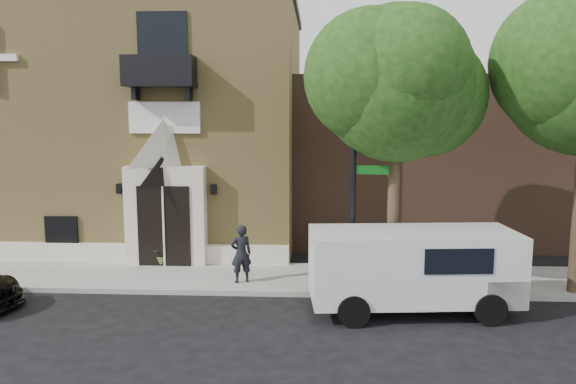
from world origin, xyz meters
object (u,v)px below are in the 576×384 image
fire_hydrant (361,273)px  dumpster (424,266)px  cargo_van (420,267)px  pedestrian_near (241,254)px  street_sign (354,173)px

fire_hydrant → dumpster: size_ratio=0.43×
cargo_van → pedestrian_near: 5.14m
street_sign → fire_hydrant: size_ratio=8.24×
street_sign → pedestrian_near: size_ratio=3.83×
dumpster → street_sign: bearing=-150.8°
fire_hydrant → dumpster: 1.82m
cargo_van → fire_hydrant: size_ratio=6.73×
pedestrian_near → fire_hydrant: bearing=155.2°
cargo_van → pedestrian_near: size_ratio=3.13×
fire_hydrant → dumpster: dumpster is taller
cargo_van → dumpster: bearing=71.4°
street_sign → dumpster: bearing=20.9°
street_sign → dumpster: size_ratio=3.53×
street_sign → pedestrian_near: bearing=173.3°
street_sign → fire_hydrant: street_sign is taller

